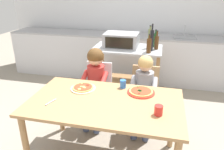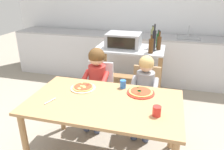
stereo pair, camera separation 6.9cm
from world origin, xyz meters
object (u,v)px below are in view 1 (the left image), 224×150
kitchen_island_cart (127,65)px  bottle_slim_sauce (149,45)px  child_in_red_shirt (95,77)px  drinking_cup_blue (123,84)px  bottle_tall_green_wine (155,40)px  dining_table (105,109)px  pizza_plate_red_rimmed (141,92)px  bottle_dark_olive_oil (150,38)px  drinking_cup_red (159,110)px  bottle_clear_vinegar (152,40)px  child_in_grey_shirt (144,86)px  dining_chair_right (144,93)px  pizza_plate_cream (83,88)px  bottle_squat_spirits (157,42)px  dining_chair_left (98,88)px  serving_spoon (51,102)px  toaster_oven (121,40)px

kitchen_island_cart → bottle_slim_sauce: bearing=-31.0°
child_in_red_shirt → drinking_cup_blue: bearing=-34.8°
bottle_slim_sauce → drinking_cup_blue: (-0.20, -0.89, -0.21)m
bottle_tall_green_wine → drinking_cup_blue: (-0.27, -1.24, -0.22)m
dining_table → pizza_plate_red_rimmed: 0.42m
bottle_dark_olive_oil → drinking_cup_red: 1.64m
bottle_clear_vinegar → child_in_grey_shirt: size_ratio=0.40×
bottle_clear_vinegar → dining_table: bottle_clear_vinegar is taller
dining_chair_right → child_in_grey_shirt: (0.00, -0.12, 0.16)m
bottle_dark_olive_oil → pizza_plate_cream: 1.44m
kitchen_island_cart → pizza_plate_red_rimmed: bearing=-73.8°
bottle_squat_spirits → child_in_red_shirt: size_ratio=0.27×
bottle_clear_vinegar → drinking_cup_blue: (-0.23, -0.99, -0.27)m
dining_chair_left → child_in_red_shirt: (-0.00, -0.12, 0.21)m
bottle_tall_green_wine → serving_spoon: bottle_tall_green_wine is taller
bottle_squat_spirits → child_in_grey_shirt: bottle_squat_spirits is taller
dining_chair_left → drinking_cup_blue: size_ratio=8.95×
bottle_clear_vinegar → child_in_red_shirt: (-0.64, -0.71, -0.35)m
bottle_dark_olive_oil → pizza_plate_cream: bottle_dark_olive_oil is taller
toaster_oven → bottle_clear_vinegar: size_ratio=1.31×
bottle_clear_vinegar → child_in_grey_shirt: bottle_clear_vinegar is taller
serving_spoon → pizza_plate_cream: bearing=60.3°
child_in_grey_shirt → drinking_cup_blue: size_ratio=10.87×
bottle_dark_olive_oil → pizza_plate_red_rimmed: (0.02, -1.22, -0.29)m
bottle_dark_olive_oil → drinking_cup_red: bottle_dark_olive_oil is taller
dining_chair_left → pizza_plate_red_rimmed: (0.62, -0.48, 0.26)m
kitchen_island_cart → dining_chair_right: (0.34, -0.69, -0.11)m
bottle_squat_spirits → pizza_plate_cream: (-0.71, -1.23, -0.25)m
bottle_slim_sauce → dining_chair_left: 0.93m
child_in_red_shirt → drinking_cup_blue: (0.41, -0.29, 0.08)m
bottle_tall_green_wine → pizza_plate_red_rimmed: 1.34m
bottle_clear_vinegar → drinking_cup_blue: bearing=-102.9°
drinking_cup_blue → serving_spoon: size_ratio=0.65×
toaster_oven → dining_table: bearing=-85.3°
bottle_dark_olive_oil → child_in_grey_shirt: size_ratio=0.35×
kitchen_island_cart → toaster_oven: toaster_oven is taller
kitchen_island_cart → bottle_clear_vinegar: 0.58m
bottle_squat_spirits → dining_chair_left: bottle_squat_spirits is taller
kitchen_island_cart → child_in_red_shirt: 0.85m
bottle_slim_sauce → pizza_plate_red_rimmed: size_ratio=0.93×
dining_chair_right → bottle_tall_green_wine: bearing=85.5°
toaster_oven → bottle_slim_sauce: (0.43, -0.21, -0.00)m
kitchen_island_cart → bottle_slim_sauce: (0.33, -0.20, 0.39)m
bottle_clear_vinegar → dining_table: (-0.34, -1.32, -0.40)m
drinking_cup_blue → child_in_red_shirt: bearing=145.2°
dining_chair_left → drinking_cup_red: size_ratio=9.02×
kitchen_island_cart → bottle_slim_sauce: 0.55m
bottle_clear_vinegar → child_in_grey_shirt: 0.83m
dining_chair_left → drinking_cup_red: 1.22m
child_in_grey_shirt → drinking_cup_blue: (-0.21, -0.27, 0.13)m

